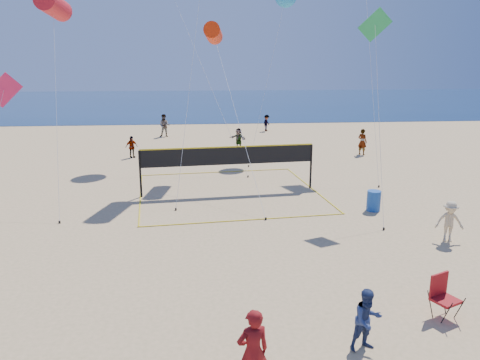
{
  "coord_description": "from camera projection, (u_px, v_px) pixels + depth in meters",
  "views": [
    {
      "loc": [
        -0.98,
        -9.73,
        6.39
      ],
      "look_at": [
        0.04,
        2.0,
        3.32
      ],
      "focal_mm": 35.0,
      "sensor_mm": 36.0,
      "label": 1
    }
  ],
  "objects": [
    {
      "name": "ground",
      "position": [
        246.0,
        337.0,
        11.08
      ],
      "size": [
        120.0,
        120.0,
        0.0
      ],
      "primitive_type": "plane",
      "color": "tan",
      "rests_on": "ground"
    },
    {
      "name": "ocean",
      "position": [
        205.0,
        102.0,
        70.84
      ],
      "size": [
        140.0,
        50.0,
        0.03
      ],
      "primitive_type": "cube",
      "color": "#102A4F",
      "rests_on": "ground"
    },
    {
      "name": "woman",
      "position": [
        253.0,
        352.0,
        9.0
      ],
      "size": [
        0.75,
        0.59,
        1.82
      ],
      "primitive_type": "imported",
      "rotation": [
        0.0,
        0.0,
        3.41
      ],
      "color": "maroon",
      "rests_on": "ground"
    },
    {
      "name": "bystander_a",
      "position": [
        367.0,
        320.0,
        10.43
      ],
      "size": [
        0.82,
        0.71,
        1.47
      ],
      "primitive_type": "imported",
      "rotation": [
        0.0,
        0.0,
        0.23
      ],
      "color": "navy",
      "rests_on": "ground"
    },
    {
      "name": "bystander_b",
      "position": [
        450.0,
        221.0,
        16.68
      ],
      "size": [
        1.08,
        0.78,
        1.5
      ],
      "primitive_type": "imported",
      "rotation": [
        0.0,
        0.0,
        -0.25
      ],
      "color": "#D0B78A",
      "rests_on": "ground"
    },
    {
      "name": "far_person_0",
      "position": [
        132.0,
        147.0,
        30.83
      ],
      "size": [
        0.9,
        0.75,
        1.44
      ],
      "primitive_type": "imported",
      "rotation": [
        0.0,
        0.0,
        0.57
      ],
      "color": "gray",
      "rests_on": "ground"
    },
    {
      "name": "far_person_1",
      "position": [
        239.0,
        139.0,
        33.63
      ],
      "size": [
        1.35,
        1.33,
        1.55
      ],
      "primitive_type": "imported",
      "rotation": [
        0.0,
        0.0,
        -0.77
      ],
      "color": "gray",
      "rests_on": "ground"
    },
    {
      "name": "far_person_2",
      "position": [
        362.0,
        142.0,
        31.76
      ],
      "size": [
        0.75,
        0.77,
        1.78
      ],
      "primitive_type": "imported",
      "rotation": [
        0.0,
        0.0,
        2.3
      ],
      "color": "gray",
      "rests_on": "ground"
    },
    {
      "name": "far_person_3",
      "position": [
        165.0,
        126.0,
        39.01
      ],
      "size": [
        0.99,
        0.81,
        1.89
      ],
      "primitive_type": "imported",
      "rotation": [
        0.0,
        0.0,
        -0.11
      ],
      "color": "gray",
      "rests_on": "ground"
    },
    {
      "name": "far_person_4",
      "position": [
        267.0,
        123.0,
        42.15
      ],
      "size": [
        0.97,
        1.1,
        1.47
      ],
      "primitive_type": "imported",
      "rotation": [
        0.0,
        0.0,
        1.01
      ],
      "color": "gray",
      "rests_on": "ground"
    },
    {
      "name": "camp_chair",
      "position": [
        442.0,
        293.0,
        11.8
      ],
      "size": [
        0.79,
        0.9,
        1.26
      ],
      "rotation": [
        0.0,
        0.0,
        0.42
      ],
      "color": "maroon",
      "rests_on": "ground"
    },
    {
      "name": "trash_barrel",
      "position": [
        374.0,
        201.0,
        20.15
      ],
      "size": [
        0.77,
        0.77,
        0.88
      ],
      "primitive_type": "cylinder",
      "rotation": [
        0.0,
        0.0,
        0.39
      ],
      "color": "#18499F",
      "rests_on": "ground"
    },
    {
      "name": "volleyball_net",
      "position": [
        228.0,
        161.0,
        22.61
      ],
      "size": [
        9.4,
        9.27,
        2.3
      ],
      "rotation": [
        0.0,
        0.0,
        0.1
      ],
      "color": "black",
      "rests_on": "ground"
    },
    {
      "name": "kite_0",
      "position": [
        53.0,
        6.0,
        21.65
      ],
      "size": [
        1.59,
        6.73,
        9.41
      ],
      "rotation": [
        0.0,
        0.0,
        -0.07
      ],
      "color": "red",
      "rests_on": "ground"
    },
    {
      "name": "kite_2",
      "position": [
        213.0,
        33.0,
        25.36
      ],
      "size": [
        2.36,
        9.84,
        8.29
      ],
      "rotation": [
        0.0,
        0.0,
        -0.12
      ],
      "color": "red",
      "rests_on": "ground"
    },
    {
      "name": "kite_3",
      "position": [
        2.0,
        98.0,
        20.34
      ],
      "size": [
        2.0,
        8.35,
        5.81
      ],
      "rotation": [
        0.0,
        0.0,
        0.4
      ],
      "color": "#EE2255",
      "rests_on": "ground"
    },
    {
      "name": "kite_4",
      "position": [
        376.0,
        38.0,
        19.1
      ],
      "size": [
        1.37,
        3.49,
        8.41
      ],
      "rotation": [
        0.0,
        0.0,
        -0.05
      ],
      "color": "green",
      "rests_on": "ground"
    }
  ]
}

